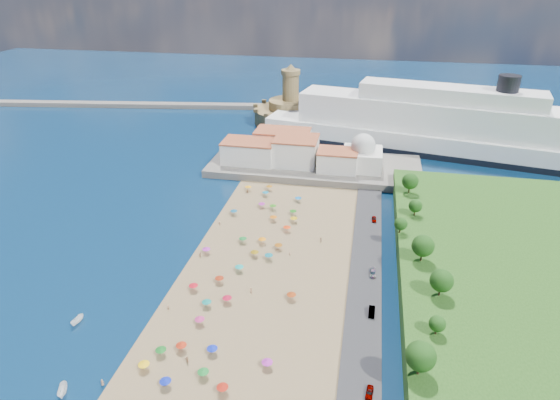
# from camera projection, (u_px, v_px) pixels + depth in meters

# --- Properties ---
(ground) EXTENTS (700.00, 700.00, 0.00)m
(ground) POSITION_uv_depth(u_px,v_px,m) (251.00, 259.00, 140.74)
(ground) COLOR #071938
(ground) RESTS_ON ground
(terrace) EXTENTS (90.00, 36.00, 3.00)m
(terrace) POSITION_uv_depth(u_px,v_px,m) (315.00, 166.00, 202.51)
(terrace) COLOR #59544C
(terrace) RESTS_ON ground
(jetty) EXTENTS (18.00, 70.00, 2.40)m
(jetty) POSITION_uv_depth(u_px,v_px,m) (280.00, 138.00, 237.14)
(jetty) COLOR #59544C
(jetty) RESTS_ON ground
(breakwater) EXTENTS (199.03, 34.77, 2.60)m
(breakwater) POSITION_uv_depth(u_px,v_px,m) (141.00, 105.00, 293.30)
(breakwater) COLOR #59544C
(breakwater) RESTS_ON ground
(waterfront_buildings) EXTENTS (57.00, 29.00, 11.00)m
(waterfront_buildings) POSITION_uv_depth(u_px,v_px,m) (285.00, 150.00, 202.45)
(waterfront_buildings) COLOR silver
(waterfront_buildings) RESTS_ON terrace
(domed_building) EXTENTS (16.00, 16.00, 15.00)m
(domed_building) POSITION_uv_depth(u_px,v_px,m) (362.00, 155.00, 194.01)
(domed_building) COLOR silver
(domed_building) RESTS_ON terrace
(fortress) EXTENTS (40.00, 40.00, 32.40)m
(fortress) POSITION_uv_depth(u_px,v_px,m) (290.00, 111.00, 261.05)
(fortress) COLOR olive
(fortress) RESTS_ON ground
(cruise_ship) EXTENTS (174.17, 57.62, 37.72)m
(cruise_ship) POSITION_uv_depth(u_px,v_px,m) (445.00, 129.00, 217.57)
(cruise_ship) COLOR black
(cruise_ship) RESTS_ON ground
(beach_parasols) EXTENTS (32.31, 117.39, 2.20)m
(beach_parasols) POSITION_uv_depth(u_px,v_px,m) (235.00, 279.00, 128.28)
(beach_parasols) COLOR gray
(beach_parasols) RESTS_ON beach
(beachgoers) EXTENTS (39.24, 97.24, 1.78)m
(beachgoers) POSITION_uv_depth(u_px,v_px,m) (237.00, 264.00, 136.50)
(beachgoers) COLOR tan
(beachgoers) RESTS_ON beach
(moored_boats) EXTENTS (11.95, 24.52, 1.72)m
(moored_boats) POSITION_uv_depth(u_px,v_px,m) (70.00, 356.00, 104.60)
(moored_boats) COLOR white
(moored_boats) RESTS_ON ground
(parked_cars) EXTENTS (2.02, 78.02, 1.42)m
(parked_cars) POSITION_uv_depth(u_px,v_px,m) (372.00, 286.00, 126.48)
(parked_cars) COLOR gray
(parked_cars) RESTS_ON promenade
(hillside_trees) EXTENTS (14.13, 105.78, 7.85)m
(hillside_trees) POSITION_uv_depth(u_px,v_px,m) (420.00, 259.00, 122.53)
(hillside_trees) COLOR #382314
(hillside_trees) RESTS_ON hillside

